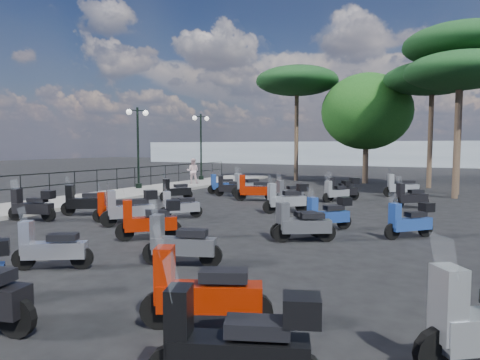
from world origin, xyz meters
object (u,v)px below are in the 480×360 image
at_px(scooter_19, 303,225).
at_px(pine_1, 462,45).
at_px(scooter_8, 130,208).
at_px(scooter_18, 180,244).
at_px(scooter_22, 337,191).
at_px(scooter_27, 410,197).
at_px(scooter_20, 297,223).
at_px(scooter_4, 230,187).
at_px(lamp_post_1, 138,142).
at_px(scooter_10, 254,189).
at_px(scooter_25, 328,214).
at_px(pedestrian_far, 193,171).
at_px(pine_2, 297,81).
at_px(scooter_13, 150,220).
at_px(scooter_28, 401,187).
at_px(scooter_15, 286,199).
at_px(scooter_7, 51,248).
at_px(scooter_2, 116,209).
at_px(scooter_3, 85,202).
at_px(scooter_14, 180,206).
at_px(scooter_5, 222,185).
at_px(scooter_21, 342,189).
at_px(scooter_17, 236,346).
at_px(scooter_26, 410,221).
at_px(scooter_11, 247,186).
at_px(scooter_24, 203,293).
at_px(broadleaf_tree, 367,112).
at_px(pine_3, 460,72).
at_px(scooter_1, 32,206).
at_px(lamp_post_2, 201,142).
at_px(pine_0, 432,79).
at_px(scooter_16, 289,193).

height_order(scooter_19, pine_1, pine_1).
bearing_deg(scooter_8, scooter_18, 179.23).
bearing_deg(scooter_22, scooter_27, -159.30).
bearing_deg(scooter_20, scooter_4, -5.67).
bearing_deg(lamp_post_1, scooter_18, -25.42).
relative_size(scooter_8, scooter_10, 0.87).
xyz_separation_m(lamp_post_1, scooter_25, (12.05, -5.98, -2.14)).
relative_size(pedestrian_far, pine_2, 0.19).
xyz_separation_m(scooter_13, pine_2, (-3.20, 19.74, 6.35)).
xyz_separation_m(scooter_28, pine_1, (2.28, 2.53, 6.82)).
bearing_deg(scooter_15, scooter_7, 127.52).
distance_m(scooter_2, scooter_22, 9.54).
xyz_separation_m(scooter_3, scooter_22, (6.79, 7.71, -0.03)).
height_order(scooter_14, scooter_22, scooter_14).
height_order(scooter_3, pine_1, pine_1).
bearing_deg(scooter_5, scooter_21, -136.38).
height_order(scooter_17, scooter_25, scooter_17).
height_order(scooter_26, pine_2, pine_2).
xyz_separation_m(scooter_11, scooter_24, (6.20, -13.80, -0.00)).
relative_size(scooter_18, scooter_24, 0.97).
height_order(scooter_11, broadleaf_tree, broadleaf_tree).
bearing_deg(scooter_18, pedestrian_far, 14.35).
height_order(scooter_21, broadleaf_tree, broadleaf_tree).
height_order(scooter_17, scooter_20, scooter_17).
xyz_separation_m(scooter_22, scooter_26, (3.61, -6.47, 0.01)).
bearing_deg(scooter_7, pine_3, -54.43).
distance_m(scooter_2, broadleaf_tree, 19.12).
distance_m(scooter_3, scooter_19, 8.08).
xyz_separation_m(scooter_2, scooter_11, (0.47, 8.33, 0.06)).
xyz_separation_m(scooter_18, pine_1, (4.77, 16.86, 6.84)).
height_order(scooter_22, pine_3, pine_3).
distance_m(scooter_21, pine_2, 12.81).
bearing_deg(scooter_7, broadleaf_tree, -35.72).
relative_size(scooter_1, pine_1, 0.19).
bearing_deg(scooter_18, scooter_3, 42.64).
xyz_separation_m(lamp_post_2, scooter_4, (5.81, -6.54, -2.22)).
relative_size(scooter_25, scooter_28, 0.76).
distance_m(scooter_1, pine_0, 21.44).
distance_m(scooter_27, pine_0, 10.84).
height_order(pedestrian_far, pine_3, pine_3).
bearing_deg(scooter_1, scooter_3, -38.44).
relative_size(scooter_1, scooter_25, 1.29).
height_order(scooter_20, scooter_27, scooter_27).
distance_m(lamp_post_1, pine_1, 16.99).
relative_size(scooter_5, scooter_19, 0.89).
distance_m(scooter_7, scooter_16, 11.43).
xyz_separation_m(scooter_10, scooter_19, (4.53, -6.71, -0.07)).
distance_m(lamp_post_1, scooter_2, 9.91).
distance_m(scooter_4, scooter_7, 12.59).
relative_size(scooter_22, pine_1, 0.16).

